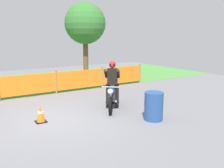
# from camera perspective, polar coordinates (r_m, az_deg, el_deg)

# --- Properties ---
(ground) EXTENTS (24.00, 24.00, 0.02)m
(ground) POSITION_cam_1_polar(r_m,az_deg,el_deg) (8.25, -12.31, -7.64)
(ground) COLOR slate
(grass_verge) EXTENTS (24.00, 6.55, 0.01)m
(grass_verge) POSITION_cam_1_polar(r_m,az_deg,el_deg) (14.37, -21.39, -0.05)
(grass_verge) COLOR #4C8C3D
(grass_verge) RESTS_ON ground
(barrier_fence) EXTENTS (11.96, 0.08, 1.05)m
(barrier_fence) POSITION_cam_1_polar(r_m,az_deg,el_deg) (11.13, -18.25, -0.12)
(barrier_fence) COLOR olive
(barrier_fence) RESTS_ON ground
(tree_near_left) EXTENTS (2.24, 2.24, 4.31)m
(tree_near_left) POSITION_cam_1_polar(r_m,az_deg,el_deg) (14.13, -6.11, 13.35)
(tree_near_left) COLOR brown
(tree_near_left) RESTS_ON ground
(motorcycle_lead) EXTENTS (1.25, 1.64, 0.93)m
(motorcycle_lead) POSITION_cam_1_polar(r_m,az_deg,el_deg) (8.92, 0.01, -2.85)
(motorcycle_lead) COLOR black
(motorcycle_lead) RESTS_ON ground
(rider_lead) EXTENTS (0.73, 0.78, 1.69)m
(rider_lead) POSITION_cam_1_polar(r_m,az_deg,el_deg) (9.02, 0.09, 0.57)
(rider_lead) COLOR black
(rider_lead) RESTS_ON ground
(traffic_cone) EXTENTS (0.32, 0.32, 0.53)m
(traffic_cone) POSITION_cam_1_polar(r_m,az_deg,el_deg) (7.94, -15.86, -6.52)
(traffic_cone) COLOR black
(traffic_cone) RESTS_ON ground
(spare_drum) EXTENTS (0.58, 0.58, 0.88)m
(spare_drum) POSITION_cam_1_polar(r_m,az_deg,el_deg) (7.89, 9.42, -4.97)
(spare_drum) COLOR navy
(spare_drum) RESTS_ON ground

